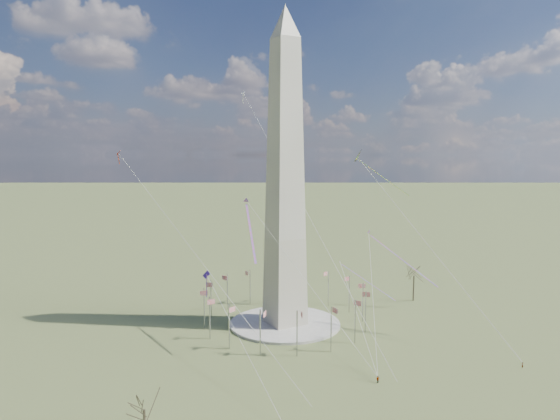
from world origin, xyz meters
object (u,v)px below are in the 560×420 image
tree_near (414,274)px  kite_delta_black (360,159)px  person_east (522,365)px  washington_monument (285,178)px

tree_near → kite_delta_black: size_ratio=0.81×
kite_delta_black → tree_near: bearing=123.3°
tree_near → person_east: (-18.88, -58.83, -9.47)m
washington_monument → kite_delta_black: size_ratio=5.64×
tree_near → washington_monument: bearing=179.7°
tree_near → person_east: size_ratio=8.97×
washington_monument → person_east: bearing=-57.8°
washington_monument → tree_near: (56.18, -0.32, -37.68)m
kite_delta_black → washington_monument: bearing=-37.6°
washington_monument → person_east: 84.34m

